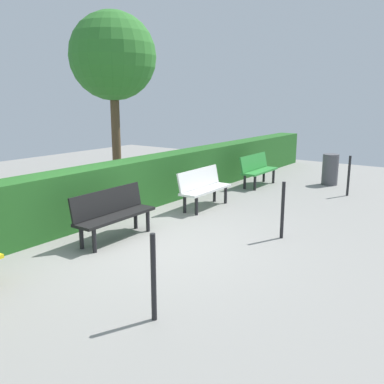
{
  "coord_description": "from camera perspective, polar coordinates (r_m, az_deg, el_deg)",
  "views": [
    {
      "loc": [
        4.94,
        4.45,
        2.41
      ],
      "look_at": [
        -1.67,
        -0.31,
        0.55
      ],
      "focal_mm": 39.18,
      "sensor_mm": 36.0,
      "label": 1
    }
  ],
  "objects": [
    {
      "name": "bench_green",
      "position": [
        11.66,
        8.9,
        3.19
      ],
      "size": [
        1.47,
        0.48,
        0.86
      ],
      "rotation": [
        0.0,
        0.0,
        0.01
      ],
      "color": "#2D8C38",
      "rests_on": "ground_plane"
    },
    {
      "name": "ground_plane",
      "position": [
        7.07,
        -5.93,
        -7.14
      ],
      "size": [
        21.31,
        21.31,
        0.0
      ],
      "primitive_type": "plane",
      "color": "gray"
    },
    {
      "name": "bench_black",
      "position": [
        7.3,
        -10.73,
        -2.67
      ],
      "size": [
        1.6,
        0.49,
        0.86
      ],
      "rotation": [
        0.0,
        0.0,
        0.02
      ],
      "color": "black",
      "rests_on": "ground_plane"
    },
    {
      "name": "railing_post_near",
      "position": [
        11.03,
        20.55,
        2.07
      ],
      "size": [
        0.06,
        0.06,
        1.0
      ],
      "primitive_type": "cylinder",
      "color": "black",
      "rests_on": "ground_plane"
    },
    {
      "name": "railing_post_far",
      "position": [
        4.64,
        -5.26,
        -11.51
      ],
      "size": [
        0.06,
        0.06,
        1.0
      ],
      "primitive_type": "cylinder",
      "color": "black",
      "rests_on": "ground_plane"
    },
    {
      "name": "bench_white",
      "position": [
        9.23,
        1.54,
        0.79
      ],
      "size": [
        1.51,
        0.5,
        0.86
      ],
      "rotation": [
        0.0,
        0.0,
        0.02
      ],
      "color": "white",
      "rests_on": "ground_plane"
    },
    {
      "name": "tree_near",
      "position": [
        11.47,
        -10.73,
        17.58
      ],
      "size": [
        2.24,
        2.24,
        4.54
      ],
      "color": "brown",
      "rests_on": "ground_plane"
    },
    {
      "name": "trash_bin",
      "position": [
        12.28,
        18.29,
        2.93
      ],
      "size": [
        0.43,
        0.43,
        0.86
      ],
      "primitive_type": "cylinder",
      "color": "#4C4C51",
      "rests_on": "ground_plane"
    },
    {
      "name": "railing_post_mid",
      "position": [
        7.38,
        12.23,
        -2.45
      ],
      "size": [
        0.06,
        0.06,
        1.0
      ],
      "primitive_type": "cylinder",
      "color": "black",
      "rests_on": "ground_plane"
    },
    {
      "name": "hedge_row",
      "position": [
        8.99,
        -9.24,
        0.7
      ],
      "size": [
        17.31,
        0.64,
        1.08
      ],
      "primitive_type": "cube",
      "color": "#266023",
      "rests_on": "ground_plane"
    }
  ]
}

